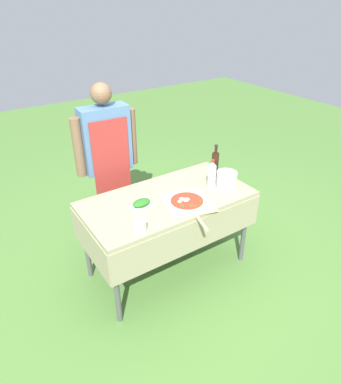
{
  "coord_description": "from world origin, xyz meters",
  "views": [
    {
      "loc": [
        -1.3,
        -2.0,
        2.19
      ],
      "look_at": [
        0.03,
        0.0,
        0.79
      ],
      "focal_mm": 32.0,
      "sensor_mm": 36.0,
      "label": 1
    }
  ],
  "objects_px": {
    "oil_bottle": "(215,164)",
    "mixing_tub": "(227,179)",
    "herb_container": "(141,203)",
    "person_cook": "(107,155)",
    "sauce_jar": "(140,227)",
    "water_bottle": "(212,175)",
    "pizza_on_peel": "(187,203)",
    "prep_table": "(167,206)"
  },
  "relations": [
    {
      "from": "oil_bottle",
      "to": "water_bottle",
      "type": "distance_m",
      "value": 0.24
    },
    {
      "from": "sauce_jar",
      "to": "mixing_tub",
      "type": "bearing_deg",
      "value": 9.9
    },
    {
      "from": "oil_bottle",
      "to": "mixing_tub",
      "type": "distance_m",
      "value": 0.22
    },
    {
      "from": "herb_container",
      "to": "sauce_jar",
      "type": "distance_m",
      "value": 0.33
    },
    {
      "from": "person_cook",
      "to": "mixing_tub",
      "type": "xyz_separation_m",
      "value": [
        0.73,
        -0.8,
        -0.11
      ]
    },
    {
      "from": "prep_table",
      "to": "pizza_on_peel",
      "type": "relative_size",
      "value": 2.33
    },
    {
      "from": "person_cook",
      "to": "herb_container",
      "type": "distance_m",
      "value": 0.69
    },
    {
      "from": "oil_bottle",
      "to": "water_bottle",
      "type": "bearing_deg",
      "value": -136.33
    },
    {
      "from": "prep_table",
      "to": "person_cook",
      "type": "height_order",
      "value": "person_cook"
    },
    {
      "from": "prep_table",
      "to": "pizza_on_peel",
      "type": "xyz_separation_m",
      "value": [
        0.07,
        -0.17,
        0.1
      ]
    },
    {
      "from": "person_cook",
      "to": "water_bottle",
      "type": "xyz_separation_m",
      "value": [
        0.59,
        -0.76,
        -0.05
      ]
    },
    {
      "from": "prep_table",
      "to": "sauce_jar",
      "type": "relative_size",
      "value": 15.43
    },
    {
      "from": "person_cook",
      "to": "sauce_jar",
      "type": "relative_size",
      "value": 17.22
    },
    {
      "from": "prep_table",
      "to": "pizza_on_peel",
      "type": "distance_m",
      "value": 0.21
    },
    {
      "from": "herb_container",
      "to": "sauce_jar",
      "type": "xyz_separation_m",
      "value": [
        -0.17,
        -0.28,
        0.01
      ]
    },
    {
      "from": "person_cook",
      "to": "pizza_on_peel",
      "type": "xyz_separation_m",
      "value": [
        0.28,
        -0.85,
        -0.16
      ]
    },
    {
      "from": "oil_bottle",
      "to": "water_bottle",
      "type": "relative_size",
      "value": 1.11
    },
    {
      "from": "pizza_on_peel",
      "to": "water_bottle",
      "type": "xyz_separation_m",
      "value": [
        0.32,
        0.09,
        0.11
      ]
    },
    {
      "from": "mixing_tub",
      "to": "sauce_jar",
      "type": "xyz_separation_m",
      "value": [
        -0.94,
        -0.16,
        -0.03
      ]
    },
    {
      "from": "water_bottle",
      "to": "mixing_tub",
      "type": "bearing_deg",
      "value": -14.43
    },
    {
      "from": "prep_table",
      "to": "pizza_on_peel",
      "type": "height_order",
      "value": "pizza_on_peel"
    },
    {
      "from": "mixing_tub",
      "to": "sauce_jar",
      "type": "distance_m",
      "value": 0.95
    },
    {
      "from": "oil_bottle",
      "to": "sauce_jar",
      "type": "relative_size",
      "value": 3.3
    },
    {
      "from": "person_cook",
      "to": "oil_bottle",
      "type": "relative_size",
      "value": 5.22
    },
    {
      "from": "herb_container",
      "to": "oil_bottle",
      "type": "bearing_deg",
      "value": 6.12
    },
    {
      "from": "mixing_tub",
      "to": "pizza_on_peel",
      "type": "bearing_deg",
      "value": -173.1
    },
    {
      "from": "herb_container",
      "to": "person_cook",
      "type": "bearing_deg",
      "value": 86.91
    },
    {
      "from": "person_cook",
      "to": "sauce_jar",
      "type": "distance_m",
      "value": 0.99
    },
    {
      "from": "person_cook",
      "to": "mixing_tub",
      "type": "height_order",
      "value": "person_cook"
    },
    {
      "from": "sauce_jar",
      "to": "pizza_on_peel",
      "type": "bearing_deg",
      "value": 12.67
    },
    {
      "from": "pizza_on_peel",
      "to": "herb_container",
      "type": "xyz_separation_m",
      "value": [
        -0.31,
        0.17,
        0.01
      ]
    },
    {
      "from": "sauce_jar",
      "to": "water_bottle",
      "type": "bearing_deg",
      "value": 13.98
    },
    {
      "from": "oil_bottle",
      "to": "herb_container",
      "type": "relative_size",
      "value": 1.61
    },
    {
      "from": "oil_bottle",
      "to": "sauce_jar",
      "type": "bearing_deg",
      "value": -159.36
    },
    {
      "from": "oil_bottle",
      "to": "mixing_tub",
      "type": "xyz_separation_m",
      "value": [
        -0.04,
        -0.2,
        -0.05
      ]
    },
    {
      "from": "person_cook",
      "to": "oil_bottle",
      "type": "bearing_deg",
      "value": 145.27
    },
    {
      "from": "oil_bottle",
      "to": "herb_container",
      "type": "height_order",
      "value": "oil_bottle"
    },
    {
      "from": "water_bottle",
      "to": "pizza_on_peel",
      "type": "bearing_deg",
      "value": -164.05
    },
    {
      "from": "person_cook",
      "to": "mixing_tub",
      "type": "bearing_deg",
      "value": 135.36
    },
    {
      "from": "person_cook",
      "to": "pizza_on_peel",
      "type": "height_order",
      "value": "person_cook"
    },
    {
      "from": "oil_bottle",
      "to": "water_bottle",
      "type": "xyz_separation_m",
      "value": [
        -0.18,
        -0.17,
        0.01
      ]
    },
    {
      "from": "pizza_on_peel",
      "to": "prep_table",
      "type": "bearing_deg",
      "value": 126.86
    }
  ]
}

